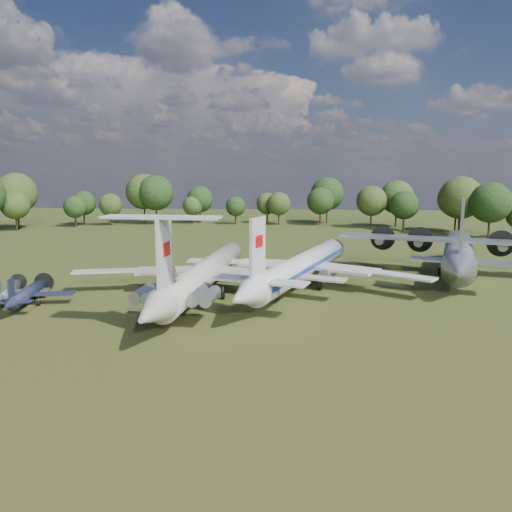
# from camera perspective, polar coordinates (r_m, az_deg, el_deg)

# --- Properties ---
(ground) EXTENTS (300.00, 300.00, 0.00)m
(ground) POSITION_cam_1_polar(r_m,az_deg,el_deg) (70.21, -8.92, -3.93)
(ground) COLOR #233F15
(ground) RESTS_ON ground
(il62_airliner) EXTENTS (40.71, 50.93, 4.73)m
(il62_airliner) POSITION_cam_1_polar(r_m,az_deg,el_deg) (66.75, -5.81, -2.49)
(il62_airliner) COLOR #B5B5B1
(il62_airliner) RESTS_ON ground
(tu104_jet) EXTENTS (49.90, 57.36, 4.82)m
(tu104_jet) POSITION_cam_1_polar(r_m,az_deg,el_deg) (71.48, 5.39, -1.64)
(tu104_jet) COLOR silver
(tu104_jet) RESTS_ON ground
(an12_transport) EXTENTS (49.58, 52.49, 5.64)m
(an12_transport) POSITION_cam_1_polar(r_m,az_deg,el_deg) (85.49, 22.13, -0.17)
(an12_transport) COLOR #9A9DA2
(an12_transport) RESTS_ON ground
(small_prop_west) EXTENTS (13.45, 16.71, 2.20)m
(small_prop_west) POSITION_cam_1_polar(r_m,az_deg,el_deg) (67.81, -24.68, -4.25)
(small_prop_west) COLOR #161C32
(small_prop_west) RESTS_ON ground
(small_prop_northwest) EXTENTS (13.08, 15.30, 1.91)m
(small_prop_northwest) POSITION_cam_1_polar(r_m,az_deg,el_deg) (71.16, -26.42, -3.87)
(small_prop_northwest) COLOR #A2A5AA
(small_prop_northwest) RESTS_ON ground
(person_on_il62) EXTENTS (0.82, 0.68, 1.91)m
(person_on_il62) POSITION_cam_1_polar(r_m,az_deg,el_deg) (53.63, -9.35, -1.96)
(person_on_il62) COLOR olive
(person_on_il62) RESTS_ON il62_airliner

